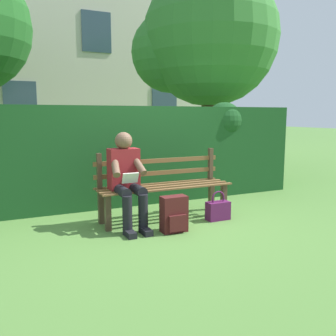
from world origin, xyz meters
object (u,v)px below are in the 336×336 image
(park_bench, at_px, (163,186))
(tree, at_px, (203,41))
(backpack, at_px, (174,214))
(person_seated, at_px, (127,177))
(handbag, at_px, (218,210))

(park_bench, relative_size, tree, 0.40)
(tree, height_order, backpack, tree)
(park_bench, height_order, person_seated, person_seated)
(backpack, bearing_deg, handbag, -165.26)
(handbag, bearing_deg, park_bench, -32.22)
(backpack, height_order, handbag, backpack)
(backpack, bearing_deg, park_bench, -101.67)
(tree, height_order, handbag, tree)
(park_bench, xyz_separation_m, handbag, (-0.64, 0.40, -0.31))
(park_bench, height_order, handbag, park_bench)
(tree, relative_size, backpack, 10.36)
(handbag, bearing_deg, tree, -116.74)
(person_seated, relative_size, tree, 0.26)
(park_bench, bearing_deg, handbag, 147.78)
(park_bench, relative_size, backpack, 4.18)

